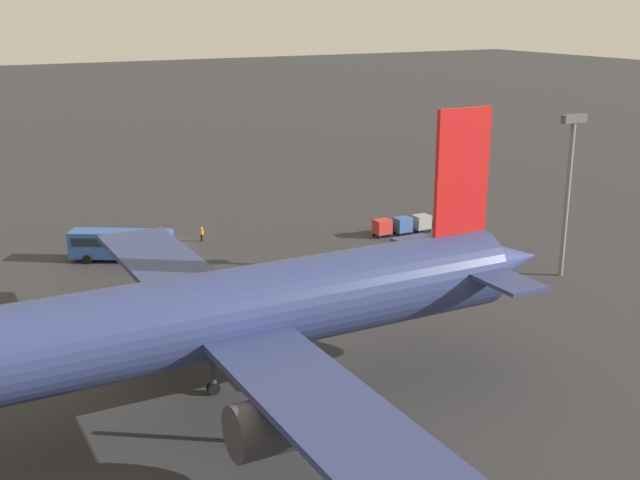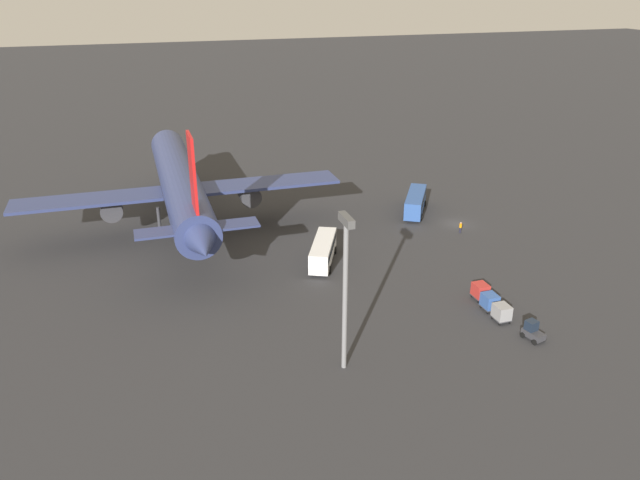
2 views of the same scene
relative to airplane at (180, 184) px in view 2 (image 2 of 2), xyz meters
name	(u,v)px [view 2 (image 2 of 2)]	position (x,y,z in m)	size (l,w,h in m)	color
ground_plane	(456,224)	(-10.75, -41.36, -7.36)	(600.00, 600.00, 0.00)	#2D2D30
airplane	(180,184)	(0.00, 0.00, 0.00)	(55.77, 47.80, 19.57)	navy
shuttle_bus_near	(415,201)	(-3.98, -37.35, -5.39)	(10.63, 7.79, 3.29)	#2D5199
shuttle_bus_far	(323,250)	(-17.93, -16.92, -5.46)	(10.37, 6.62, 3.16)	white
baggage_tug	(533,331)	(-43.26, -32.75, -6.42)	(2.63, 2.08, 2.10)	#333338
worker_person	(460,227)	(-14.09, -40.17, -6.49)	(0.38, 0.38, 1.74)	#1E1E2D
cargo_cart_grey	(502,312)	(-39.02, -31.56, -6.17)	(2.02, 1.70, 2.06)	#38383D
cargo_cart_blue	(490,301)	(-36.35, -31.65, -6.17)	(2.02, 1.70, 2.06)	#38383D
cargo_cart_red	(480,290)	(-33.67, -31.98, -6.17)	(2.02, 1.70, 2.06)	#38383D
light_pole	(345,277)	(-42.15, -11.47, 2.77)	(2.80, 0.70, 16.36)	slate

